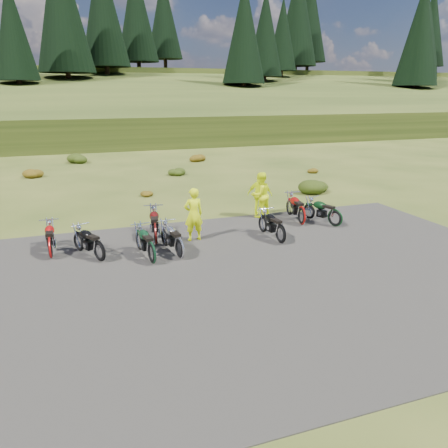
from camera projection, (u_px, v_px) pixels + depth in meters
name	position (u px, v px, depth m)	size (l,w,h in m)	color
ground	(205.00, 256.00, 14.41)	(300.00, 300.00, 0.00)	#334416
gravel_pad	(225.00, 279.00, 12.60)	(20.00, 12.00, 0.04)	black
hill_slope	(98.00, 132.00, 59.52)	(300.00, 46.00, 3.00)	#293913
hill_plateau	(81.00, 113.00, 113.66)	(300.00, 90.00, 9.17)	#293913
conifer_21	(12.00, 29.00, 53.01)	(5.28, 5.28, 14.00)	black
conifer_22	(61.00, 3.00, 59.11)	(7.92, 7.92, 20.00)	black
conifer_23	(103.00, 8.00, 66.24)	(7.48, 7.48, 19.00)	black
conifer_24	(136.00, 11.00, 73.36)	(7.04, 7.04, 18.00)	black
conifer_25	(164.00, 16.00, 80.55)	(6.60, 6.60, 17.00)	black
conifer_26	(244.00, 31.00, 61.44)	(6.16, 6.16, 16.00)	black
conifer_27	(265.00, 33.00, 68.56)	(5.72, 5.72, 15.00)	black
conifer_28	(282.00, 34.00, 75.69)	(5.28, 5.28, 14.00)	black
conifer_29	(298.00, 15.00, 81.79)	(7.92, 7.92, 20.00)	black
conifer_30	(310.00, 18.00, 88.92)	(7.48, 7.48, 19.00)	black
conifer_31	(420.00, 33.00, 69.87)	(7.04, 7.04, 18.00)	black
conifer_32	(423.00, 35.00, 76.99)	(6.60, 6.60, 17.00)	black
conifer_33	(425.00, 36.00, 84.12)	(6.16, 6.16, 16.00)	black
conifer_34	(427.00, 37.00, 91.24)	(5.72, 5.72, 15.00)	black
conifer_35	(428.00, 37.00, 98.37)	(5.28, 5.28, 14.00)	black
conifer_36	(431.00, 27.00, 104.76)	(7.92, 7.92, 20.00)	black
shrub_2	(32.00, 172.00, 27.30)	(1.30, 1.30, 0.77)	#5F380B
shrub_3	(78.00, 157.00, 32.98)	(1.56, 1.56, 0.92)	#23350D
shrub_4	(145.00, 192.00, 22.52)	(0.77, 0.77, 0.45)	#5F380B
shrub_5	(176.00, 171.00, 28.20)	(1.03, 1.03, 0.61)	#23350D
shrub_6	(197.00, 156.00, 33.88)	(1.30, 1.30, 0.77)	#5F380B
shrub_7	(314.00, 184.00, 23.33)	(1.56, 1.56, 0.92)	#23350D
shrub_8	(311.00, 169.00, 29.10)	(0.77, 0.77, 0.45)	#5F380B
motorcycle_0	(100.00, 262.00, 13.89)	(1.95, 0.65, 1.02)	black
motorcycle_1	(52.00, 258.00, 14.17)	(1.96, 0.65, 1.02)	#A00B0B
motorcycle_2	(152.00, 264.00, 13.72)	(1.98, 0.66, 1.04)	black
motorcycle_3	(180.00, 259.00, 14.13)	(1.97, 0.66, 1.03)	#A1A0A5
motorcycle_4	(156.00, 245.00, 15.44)	(2.19, 0.73, 1.15)	#490D0C
motorcycle_5	(280.00, 244.00, 15.54)	(1.98, 0.66, 1.04)	black
motorcycle_6	(301.00, 225.00, 17.72)	(2.14, 0.71, 1.12)	maroon
motorcycle_7	(334.00, 227.00, 17.48)	(2.00, 0.67, 1.05)	black
person_middle	(194.00, 215.00, 15.59)	(0.70, 0.46, 1.93)	#CFE20B
person_right_a	(260.00, 196.00, 18.55)	(0.94, 0.73, 1.93)	#CFE20B
person_right_b	(260.00, 195.00, 18.81)	(1.07, 0.45, 1.83)	#CFE20B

